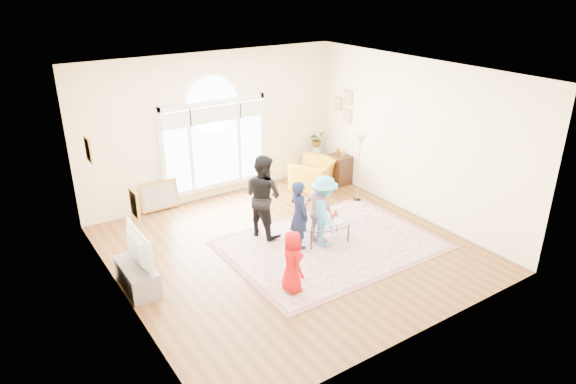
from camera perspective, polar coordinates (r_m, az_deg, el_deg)
ground at (r=9.51m, az=0.26°, el=-6.29°), size 6.00×6.00×0.00m
room_shell at (r=11.19m, az=-7.87°, el=6.83°), size 6.00×6.00×6.00m
area_rug at (r=9.64m, az=4.78°, el=-5.87°), size 3.60×2.60×0.02m
rug_border at (r=9.64m, az=4.78°, el=-5.89°), size 3.80×2.80×0.01m
tv_console at (r=8.65m, az=-16.40°, el=-8.99°), size 0.45×1.00×0.42m
television at (r=8.40m, az=-16.74°, el=-6.02°), size 0.17×1.04×0.60m
coffee_table at (r=9.59m, az=4.11°, el=-3.34°), size 1.33×0.98×0.54m
armchair at (r=12.04m, az=2.89°, el=2.02°), size 1.35×1.31×0.67m
side_cabinet at (r=12.34m, az=5.77°, el=2.54°), size 0.40×0.50×0.70m
floor_lamp at (r=11.10m, az=8.01°, el=5.15°), size 0.32×0.32×1.51m
plant_pedestal at (r=12.91m, az=3.17°, el=3.57°), size 0.20×0.20×0.70m
potted_plant at (r=12.73m, az=3.22°, el=5.89°), size 0.45×0.42×0.40m
leaning_picture at (r=11.30m, az=-13.92°, el=-1.99°), size 0.80×0.14×0.62m
child_red at (r=8.06m, az=0.48°, el=-7.74°), size 0.39×0.54×1.03m
child_navy at (r=9.25m, az=1.23°, el=-2.53°), size 0.32×0.48×1.29m
child_black at (r=9.63m, az=-2.80°, el=-0.44°), size 0.82×0.93×1.61m
child_pink at (r=9.40m, az=3.43°, el=-2.22°), size 0.40×0.77×1.26m
child_blue at (r=9.35m, az=4.02°, el=-2.12°), size 0.76×0.98×1.34m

